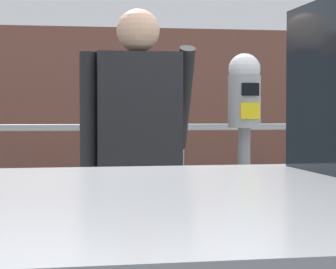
{
  "coord_description": "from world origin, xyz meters",
  "views": [
    {
      "loc": [
        -1.16,
        -3.21,
        1.36
      ],
      "look_at": [
        -0.53,
        0.58,
        1.22
      ],
      "focal_mm": 73.95,
      "sensor_mm": 36.0,
      "label": 1
    }
  ],
  "objects": [
    {
      "name": "pedestrian_at_meter",
      "position": [
        -0.7,
        0.53,
        1.15
      ],
      "size": [
        0.63,
        0.42,
        1.76
      ],
      "rotation": [
        0.0,
        0.0,
        0.01
      ],
      "color": "black",
      "rests_on": "sidewalk_curb"
    },
    {
      "name": "background_railing",
      "position": [
        0.0,
        3.06,
        0.92
      ],
      "size": [
        24.06,
        0.06,
        1.08
      ],
      "color": "gray",
      "rests_on": "sidewalk_curb"
    },
    {
      "name": "parking_meter",
      "position": [
        -0.1,
        0.54,
        1.27
      ],
      "size": [
        0.18,
        0.2,
        1.53
      ],
      "rotation": [
        0.0,
        0.0,
        3.21
      ],
      "color": "slate",
      "rests_on": "sidewalk_curb"
    },
    {
      "name": "backdrop_wall",
      "position": [
        0.0,
        6.69,
        1.25
      ],
      "size": [
        32.0,
        0.5,
        2.5
      ],
      "primitive_type": "cube",
      "color": "brown",
      "rests_on": "ground"
    }
  ]
}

